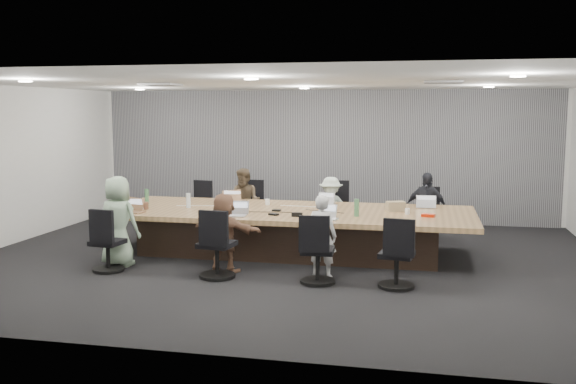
% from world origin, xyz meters
% --- Properties ---
extents(floor, '(10.00, 8.00, 0.00)m').
position_xyz_m(floor, '(0.00, 0.00, 0.00)').
color(floor, black).
rests_on(floor, ground).
extents(ceiling, '(10.00, 8.00, 0.00)m').
position_xyz_m(ceiling, '(0.00, 0.00, 2.80)').
color(ceiling, white).
rests_on(ceiling, wall_back).
extents(wall_back, '(10.00, 0.00, 2.80)m').
position_xyz_m(wall_back, '(0.00, 4.00, 1.40)').
color(wall_back, silver).
rests_on(wall_back, ground).
extents(wall_front, '(10.00, 0.00, 2.80)m').
position_xyz_m(wall_front, '(0.00, -4.00, 1.40)').
color(wall_front, silver).
rests_on(wall_front, ground).
extents(wall_left, '(0.00, 8.00, 2.80)m').
position_xyz_m(wall_left, '(-5.00, 0.00, 1.40)').
color(wall_left, silver).
rests_on(wall_left, ground).
extents(curtain, '(9.80, 0.04, 2.80)m').
position_xyz_m(curtain, '(0.00, 3.92, 1.40)').
color(curtain, gray).
rests_on(curtain, ground).
extents(conference_table, '(6.00, 2.20, 0.74)m').
position_xyz_m(conference_table, '(0.00, 0.50, 0.40)').
color(conference_table, '#2F2018').
rests_on(conference_table, ground).
extents(chair_0, '(0.60, 0.60, 0.75)m').
position_xyz_m(chair_0, '(-2.14, 2.20, 0.38)').
color(chair_0, black).
rests_on(chair_0, ground).
extents(chair_1, '(0.55, 0.55, 0.82)m').
position_xyz_m(chair_1, '(-1.15, 2.20, 0.41)').
color(chair_1, black).
rests_on(chair_1, ground).
extents(chair_2, '(0.66, 0.66, 0.86)m').
position_xyz_m(chair_2, '(0.50, 2.20, 0.43)').
color(chair_2, black).
rests_on(chair_2, ground).
extents(chair_3, '(0.59, 0.59, 0.72)m').
position_xyz_m(chair_3, '(2.21, 2.20, 0.36)').
color(chair_3, black).
rests_on(chair_3, ground).
extents(chair_4, '(0.55, 0.55, 0.73)m').
position_xyz_m(chair_4, '(-2.38, -1.20, 0.36)').
color(chair_4, black).
rests_on(chair_4, ground).
extents(chair_5, '(0.61, 0.61, 0.80)m').
position_xyz_m(chair_5, '(-0.69, -1.20, 0.40)').
color(chair_5, black).
rests_on(chair_5, ground).
extents(chair_6, '(0.55, 0.55, 0.77)m').
position_xyz_m(chair_6, '(0.76, -1.20, 0.38)').
color(chair_6, black).
rests_on(chair_6, ground).
extents(chair_7, '(0.58, 0.58, 0.76)m').
position_xyz_m(chair_7, '(1.84, -1.20, 0.38)').
color(chair_7, black).
rests_on(chair_7, ground).
extents(person_1, '(0.68, 0.56, 1.28)m').
position_xyz_m(person_1, '(-1.15, 1.85, 0.64)').
color(person_1, brown).
rests_on(person_1, ground).
extents(laptop_1, '(0.38, 0.30, 0.02)m').
position_xyz_m(laptop_1, '(-1.15, 1.30, 0.75)').
color(laptop_1, '#8C6647').
rests_on(laptop_1, conference_table).
extents(person_2, '(0.80, 0.53, 1.16)m').
position_xyz_m(person_2, '(0.50, 1.85, 0.58)').
color(person_2, '#ACBFB0').
rests_on(person_2, ground).
extents(laptop_2, '(0.31, 0.24, 0.02)m').
position_xyz_m(laptop_2, '(0.50, 1.30, 0.75)').
color(laptop_2, '#B2B2B7').
rests_on(laptop_2, conference_table).
extents(person_3, '(0.79, 0.44, 1.28)m').
position_xyz_m(person_3, '(2.21, 1.85, 0.64)').
color(person_3, black).
rests_on(person_3, ground).
extents(laptop_3, '(0.33, 0.23, 0.02)m').
position_xyz_m(laptop_3, '(2.21, 1.30, 0.75)').
color(laptop_3, '#B2B2B7').
rests_on(laptop_3, conference_table).
extents(person_4, '(0.73, 0.52, 1.39)m').
position_xyz_m(person_4, '(-2.38, -0.85, 0.69)').
color(person_4, '#8CA98B').
rests_on(person_4, ground).
extents(laptop_4, '(0.36, 0.29, 0.02)m').
position_xyz_m(laptop_4, '(-2.38, -0.30, 0.75)').
color(laptop_4, '#8C6647').
rests_on(laptop_4, conference_table).
extents(person_5, '(1.14, 0.56, 1.18)m').
position_xyz_m(person_5, '(-0.69, -0.85, 0.59)').
color(person_5, brown).
rests_on(person_5, ground).
extents(laptop_5, '(0.34, 0.24, 0.02)m').
position_xyz_m(laptop_5, '(-0.69, -0.30, 0.75)').
color(laptop_5, '#B2B2B7').
rests_on(laptop_5, conference_table).
extents(person_6, '(0.48, 0.35, 1.19)m').
position_xyz_m(person_6, '(0.76, -0.85, 0.60)').
color(person_6, silver).
rests_on(person_6, ground).
extents(laptop_6, '(0.31, 0.24, 0.02)m').
position_xyz_m(laptop_6, '(0.76, -0.30, 0.75)').
color(laptop_6, '#B2B2B7').
rests_on(laptop_6, conference_table).
extents(bottle_green_left, '(0.09, 0.09, 0.25)m').
position_xyz_m(bottle_green_left, '(-2.63, 0.73, 0.87)').
color(bottle_green_left, '#41784C').
rests_on(bottle_green_left, conference_table).
extents(bottle_green_right, '(0.10, 0.10, 0.27)m').
position_xyz_m(bottle_green_right, '(1.15, 0.09, 0.88)').
color(bottle_green_right, '#41784C').
rests_on(bottle_green_right, conference_table).
extents(bottle_clear, '(0.10, 0.10, 0.25)m').
position_xyz_m(bottle_clear, '(-1.72, 0.38, 0.86)').
color(bottle_clear, silver).
rests_on(bottle_clear, conference_table).
extents(cup_white_far, '(0.09, 0.09, 0.10)m').
position_xyz_m(cup_white_far, '(-0.49, 0.97, 0.79)').
color(cup_white_far, white).
rests_on(cup_white_far, conference_table).
extents(cup_white_near, '(0.08, 0.08, 0.09)m').
position_xyz_m(cup_white_near, '(1.92, 0.47, 0.79)').
color(cup_white_near, white).
rests_on(cup_white_near, conference_table).
extents(mug_brown, '(0.12, 0.12, 0.12)m').
position_xyz_m(mug_brown, '(-2.35, 0.06, 0.80)').
color(mug_brown, brown).
rests_on(mug_brown, conference_table).
extents(mic_left, '(0.17, 0.15, 0.03)m').
position_xyz_m(mic_left, '(-0.13, -0.08, 0.75)').
color(mic_left, black).
rests_on(mic_left, conference_table).
extents(mic_right, '(0.14, 0.09, 0.03)m').
position_xyz_m(mic_right, '(-0.18, 0.33, 0.75)').
color(mic_right, black).
rests_on(mic_right, conference_table).
extents(stapler, '(0.17, 0.06, 0.06)m').
position_xyz_m(stapler, '(0.26, -0.14, 0.77)').
color(stapler, black).
rests_on(stapler, conference_table).
extents(canvas_bag, '(0.33, 0.27, 0.16)m').
position_xyz_m(canvas_bag, '(1.72, 0.75, 0.82)').
color(canvas_bag, '#9D8A66').
rests_on(canvas_bag, conference_table).
extents(snack_packet, '(0.22, 0.17, 0.04)m').
position_xyz_m(snack_packet, '(2.24, 0.29, 0.76)').
color(snack_packet, red).
rests_on(snack_packet, conference_table).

